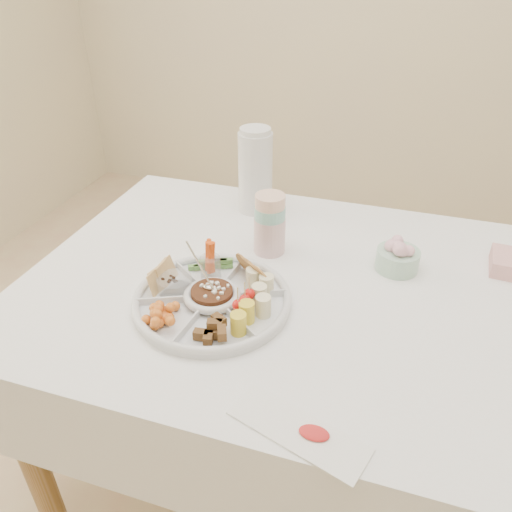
% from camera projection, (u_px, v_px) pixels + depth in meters
% --- Properties ---
extents(floor, '(4.00, 4.00, 0.00)m').
position_uv_depth(floor, '(302.00, 467.00, 1.70)').
color(floor, tan).
rests_on(floor, ground).
extents(dining_table, '(1.52, 1.02, 0.76)m').
position_uv_depth(dining_table, '(308.00, 389.00, 1.49)').
color(dining_table, white).
rests_on(dining_table, floor).
extents(party_tray, '(0.50, 0.50, 0.04)m').
position_uv_depth(party_tray, '(212.00, 298.00, 1.21)').
color(party_tray, silver).
rests_on(party_tray, dining_table).
extents(bean_dip, '(0.13, 0.13, 0.04)m').
position_uv_depth(bean_dip, '(212.00, 295.00, 1.21)').
color(bean_dip, '#5B291D').
rests_on(bean_dip, party_tray).
extents(tortillas, '(0.12, 0.12, 0.05)m').
position_uv_depth(tortillas, '(255.00, 272.00, 1.26)').
color(tortillas, '#9B5B31').
rests_on(tortillas, party_tray).
extents(carrot_cucumber, '(0.14, 0.14, 0.10)m').
position_uv_depth(carrot_cucumber, '(210.00, 255.00, 1.30)').
color(carrot_cucumber, '#EA4B10').
rests_on(carrot_cucumber, party_tray).
extents(pita_raisins, '(0.16, 0.16, 0.07)m').
position_uv_depth(pita_raisins, '(166.00, 278.00, 1.24)').
color(pita_raisins, tan).
rests_on(pita_raisins, party_tray).
extents(cherries, '(0.14, 0.14, 0.04)m').
position_uv_depth(cherries, '(164.00, 313.00, 1.14)').
color(cherries, '#FD8445').
rests_on(cherries, party_tray).
extents(granola_chunks, '(0.12, 0.12, 0.04)m').
position_uv_depth(granola_chunks, '(214.00, 329.00, 1.10)').
color(granola_chunks, '#512B16').
rests_on(granola_chunks, party_tray).
extents(banana_tomato, '(0.16, 0.16, 0.10)m').
position_uv_depth(banana_tomato, '(261.00, 299.00, 1.15)').
color(banana_tomato, '#FCF461').
rests_on(banana_tomato, party_tray).
extents(cup_stack, '(0.11, 0.11, 0.25)m').
position_uv_depth(cup_stack, '(270.00, 213.00, 1.37)').
color(cup_stack, silver).
rests_on(cup_stack, dining_table).
extents(thermos, '(0.12, 0.12, 0.28)m').
position_uv_depth(thermos, '(255.00, 170.00, 1.58)').
color(thermos, silver).
rests_on(thermos, dining_table).
extents(flower_bowl, '(0.14, 0.14, 0.09)m').
position_uv_depth(flower_bowl, '(398.00, 255.00, 1.33)').
color(flower_bowl, '#B1E2C0').
rests_on(flower_bowl, dining_table).
extents(placemat, '(0.28, 0.16, 0.01)m').
position_uv_depth(placemat, '(298.00, 431.00, 0.91)').
color(placemat, white).
rests_on(placemat, dining_table).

